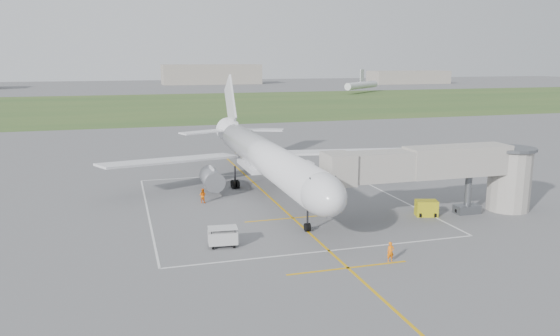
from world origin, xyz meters
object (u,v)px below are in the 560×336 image
object	(u,v)px
gpu_unit	(426,208)
baggage_cart	(223,237)
airliner	(265,157)
ramp_worker_wing	(203,196)
ramp_worker_nose	(390,252)
jet_bridge	(450,170)

from	to	relation	value
gpu_unit	baggage_cart	xyz separation A→B (m)	(-21.79, -3.30, 0.08)
airliner	baggage_cart	world-z (taller)	airliner
gpu_unit	ramp_worker_wing	world-z (taller)	ramp_worker_wing
ramp_worker_nose	ramp_worker_wing	xyz separation A→B (m)	(-11.66, 22.18, 0.03)
baggage_cart	jet_bridge	bearing A→B (deg)	11.97
ramp_worker_nose	airliner	bearing A→B (deg)	103.59
jet_bridge	baggage_cart	size ratio (longest dim) A/B	8.98
baggage_cart	gpu_unit	bearing A→B (deg)	13.65
airliner	ramp_worker_nose	bearing A→B (deg)	-81.15
airliner	ramp_worker_wing	size ratio (longest dim) A/B	28.15
jet_bridge	gpu_unit	distance (m)	4.58
ramp_worker_wing	ramp_worker_nose	bearing A→B (deg)	153.96
ramp_worker_wing	airliner	bearing A→B (deg)	-127.94
jet_bridge	baggage_cart	distance (m)	24.58
baggage_cart	ramp_worker_nose	size ratio (longest dim) A/B	1.62
jet_bridge	baggage_cart	world-z (taller)	jet_bridge
gpu_unit	ramp_worker_wing	xyz separation A→B (m)	(-21.28, 11.65, 0.03)
airliner	gpu_unit	xyz separation A→B (m)	(13.42, -13.88, -3.59)
gpu_unit	ramp_worker_wing	size ratio (longest dim) A/B	1.50
airliner	jet_bridge	bearing A→B (deg)	-42.19
jet_bridge	ramp_worker_wing	world-z (taller)	jet_bridge
baggage_cart	ramp_worker_wing	world-z (taller)	baggage_cart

